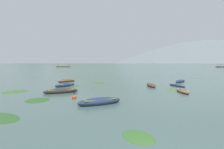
# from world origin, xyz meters

# --- Properties ---
(ground_plane) EXTENTS (6000.00, 6000.00, 0.00)m
(ground_plane) POSITION_xyz_m (0.00, 1500.00, 0.00)
(ground_plane) COLOR #425B56
(mountain_1) EXTENTS (483.57, 483.57, 199.85)m
(mountain_1) POSITION_xyz_m (-1046.78, 1995.62, 99.92)
(mountain_1) COLOR #4C5B56
(mountain_1) RESTS_ON ground
(mountain_2) EXTENTS (1366.03, 1366.03, 530.33)m
(mountain_2) POSITION_xyz_m (-36.12, 1721.37, 265.16)
(mountain_2) COLOR #56665B
(mountain_2) RESTS_ON ground
(mountain_3) EXTENTS (1853.40, 1853.40, 597.64)m
(mountain_3) POSITION_xyz_m (519.29, 1744.37, 298.82)
(mountain_3) COLOR slate
(mountain_3) RESTS_ON ground
(rowboat_0) EXTENTS (3.93, 2.86, 0.69)m
(rowboat_0) POSITION_xyz_m (-3.32, 9.49, 0.21)
(rowboat_0) COLOR navy
(rowboat_0) RESTS_ON ground
(rowboat_1) EXTENTS (4.00, 2.76, 0.62)m
(rowboat_1) POSITION_xyz_m (-8.40, 14.71, 0.19)
(rowboat_1) COLOR #2D2826
(rowboat_1) RESTS_ON ground
(rowboat_2) EXTENTS (1.29, 3.15, 0.55)m
(rowboat_2) POSITION_xyz_m (2.97, 20.60, 0.17)
(rowboat_2) COLOR brown
(rowboat_2) RESTS_ON ground
(rowboat_3) EXTENTS (3.09, 3.58, 0.55)m
(rowboat_3) POSITION_xyz_m (-11.35, 26.28, 0.17)
(rowboat_3) COLOR brown
(rowboat_3) RESTS_ON ground
(rowboat_4) EXTENTS (2.85, 3.39, 0.63)m
(rowboat_4) POSITION_xyz_m (-9.69, 20.22, 0.20)
(rowboat_4) COLOR navy
(rowboat_4) RESTS_ON ground
(rowboat_6) EXTENTS (0.99, 3.08, 0.43)m
(rowboat_6) POSITION_xyz_m (5.75, 15.64, 0.14)
(rowboat_6) COLOR brown
(rowboat_6) RESTS_ON ground
(rowboat_7) EXTENTS (2.02, 3.35, 0.38)m
(rowboat_7) POSITION_xyz_m (6.88, 21.05, 0.12)
(rowboat_7) COLOR navy
(rowboat_7) RESTS_ON ground
(rowboat_8) EXTENTS (2.93, 3.32, 0.52)m
(rowboat_8) POSITION_xyz_m (9.28, 26.64, 0.16)
(rowboat_8) COLOR navy
(rowboat_8) RESTS_ON ground
(ferry_0) EXTENTS (11.62, 6.65, 2.54)m
(ferry_0) POSITION_xyz_m (-47.07, 132.83, 0.45)
(ferry_0) COLOR brown
(ferry_0) RESTS_ON ground
(ferry_1) EXTENTS (11.00, 6.17, 2.54)m
(ferry_1) POSITION_xyz_m (78.14, 131.06, 0.45)
(ferry_1) COLOR brown
(ferry_1) RESTS_ON ground
(mooring_buoy) EXTENTS (0.44, 0.44, 1.01)m
(mooring_buoy) POSITION_xyz_m (-6.06, 11.72, 0.10)
(mooring_buoy) COLOR #DB4C1E
(mooring_buoy) RESTS_ON ground
(weed_patch_0) EXTENTS (3.63, 3.06, 0.14)m
(weed_patch_0) POSITION_xyz_m (-9.12, 5.55, 0.00)
(weed_patch_0) COLOR #2D5628
(weed_patch_0) RESTS_ON ground
(weed_patch_1) EXTENTS (2.90, 2.91, 0.14)m
(weed_patch_1) POSITION_xyz_m (-5.08, 24.40, 0.00)
(weed_patch_1) COLOR #38662D
(weed_patch_1) RESTS_ON ground
(weed_patch_2) EXTENTS (2.70, 2.96, 0.14)m
(weed_patch_2) POSITION_xyz_m (-9.20, 10.65, 0.00)
(weed_patch_2) COLOR #2D5628
(weed_patch_2) RESTS_ON ground
(weed_patch_3) EXTENTS (2.10, 2.26, 0.14)m
(weed_patch_3) POSITION_xyz_m (-0.77, 3.13, 0.00)
(weed_patch_3) COLOR #38662D
(weed_patch_3) RESTS_ON ground
(weed_patch_4) EXTENTS (3.16, 2.31, 0.14)m
(weed_patch_4) POSITION_xyz_m (-8.84, 20.75, 0.00)
(weed_patch_4) COLOR #2D5628
(weed_patch_4) RESTS_ON ground
(weed_patch_5) EXTENTS (2.98, 2.87, 0.14)m
(weed_patch_5) POSITION_xyz_m (5.37, 17.19, 0.00)
(weed_patch_5) COLOR #477033
(weed_patch_5) RESTS_ON ground
(weed_patch_6) EXTENTS (3.41, 3.61, 0.14)m
(weed_patch_6) POSITION_xyz_m (-14.17, 15.18, 0.00)
(weed_patch_6) COLOR #38662D
(weed_patch_6) RESTS_ON ground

